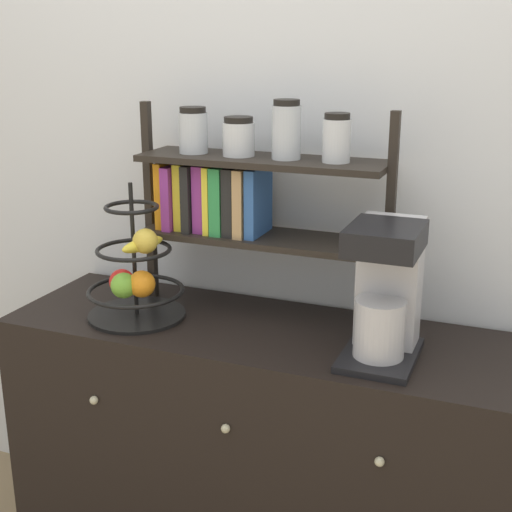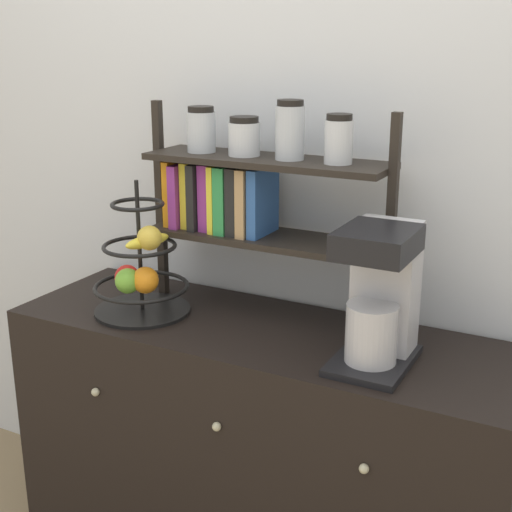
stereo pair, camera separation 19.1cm
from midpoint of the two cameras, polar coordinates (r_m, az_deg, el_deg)
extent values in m
cube|color=silver|center=(2.10, 6.54, 8.74)|extent=(7.00, 0.05, 2.60)
cube|color=black|center=(2.17, 2.92, -15.98)|extent=(1.44, 0.47, 0.83)
sphere|color=#B2AD8C|center=(2.06, -10.11, -10.73)|extent=(0.02, 0.02, 0.02)
sphere|color=#B2AD8C|center=(1.87, -0.17, -13.57)|extent=(0.02, 0.02, 0.02)
sphere|color=#B2AD8C|center=(1.75, 11.89, -16.41)|extent=(0.02, 0.02, 0.02)
cube|color=black|center=(1.81, 12.37, -8.24)|extent=(0.18, 0.26, 0.02)
cube|color=#B7B7BC|center=(1.81, 13.34, -2.38)|extent=(0.15, 0.10, 0.33)
cylinder|color=#B7B7BC|center=(1.76, 12.33, -6.11)|extent=(0.13, 0.13, 0.15)
cube|color=black|center=(1.69, 12.91, 1.04)|extent=(0.17, 0.21, 0.06)
cylinder|color=black|center=(2.10, -6.50, -4.38)|extent=(0.28, 0.28, 0.01)
cylinder|color=black|center=(2.04, -6.68, 0.75)|extent=(0.01, 0.01, 0.38)
torus|color=black|center=(2.08, -6.57, -2.49)|extent=(0.28, 0.28, 0.01)
torus|color=black|center=(2.04, -6.68, 0.75)|extent=(0.21, 0.21, 0.01)
torus|color=black|center=(2.01, -6.80, 4.10)|extent=(0.15, 0.15, 0.01)
sphere|color=red|center=(2.05, -7.66, -1.74)|extent=(0.07, 0.07, 0.07)
sphere|color=#6BAD33|center=(2.02, -7.58, -2.04)|extent=(0.07, 0.07, 0.07)
sphere|color=orange|center=(2.01, -6.17, -1.98)|extent=(0.08, 0.08, 0.08)
ellipsoid|color=yellow|center=(2.01, -6.00, 1.15)|extent=(0.08, 0.15, 0.04)
sphere|color=gold|center=(1.99, -5.82, 1.41)|extent=(0.07, 0.07, 0.07)
cube|color=black|center=(2.17, -5.16, 4.44)|extent=(0.02, 0.02, 0.60)
cube|color=black|center=(1.89, 13.60, 2.07)|extent=(0.02, 0.02, 0.60)
cube|color=black|center=(2.02, 3.53, 1.41)|extent=(0.70, 0.20, 0.02)
cube|color=black|center=(1.97, 3.65, 7.59)|extent=(0.70, 0.20, 0.02)
cube|color=orange|center=(2.13, -3.71, 5.15)|extent=(0.02, 0.13, 0.19)
cube|color=#8C338C|center=(2.12, -3.01, 4.97)|extent=(0.03, 0.16, 0.18)
cube|color=yellow|center=(2.10, -2.29, 4.99)|extent=(0.03, 0.13, 0.19)
cube|color=black|center=(2.08, -1.54, 4.91)|extent=(0.02, 0.16, 0.19)
cube|color=#8C338C|center=(2.07, -0.73, 4.82)|extent=(0.03, 0.13, 0.19)
cube|color=yellow|center=(2.06, -0.03, 4.74)|extent=(0.02, 0.15, 0.19)
cube|color=#2D8C47|center=(2.04, 0.70, 4.66)|extent=(0.03, 0.15, 0.19)
cube|color=black|center=(2.03, 1.60, 4.56)|extent=(0.03, 0.15, 0.19)
cube|color=tan|center=(2.01, 2.45, 4.46)|extent=(0.03, 0.16, 0.19)
cube|color=#2D599E|center=(2.00, 3.31, 4.36)|extent=(0.03, 0.15, 0.19)
cylinder|color=silver|center=(2.06, -1.71, 9.86)|extent=(0.08, 0.08, 0.11)
cylinder|color=black|center=(2.05, -1.73, 11.65)|extent=(0.07, 0.07, 0.02)
cylinder|color=silver|center=(1.99, 1.83, 9.31)|extent=(0.09, 0.09, 0.09)
cylinder|color=black|center=(1.99, 1.84, 10.85)|extent=(0.08, 0.08, 0.02)
cylinder|color=silver|center=(1.93, 5.61, 9.75)|extent=(0.08, 0.08, 0.14)
cylinder|color=black|center=(1.92, 5.68, 12.09)|extent=(0.07, 0.07, 0.02)
cylinder|color=silver|center=(1.89, 9.56, 8.96)|extent=(0.07, 0.07, 0.11)
cylinder|color=black|center=(1.88, 9.66, 10.90)|extent=(0.07, 0.07, 0.02)
camera|label=1|loc=(0.10, -87.14, 0.88)|focal=50.00mm
camera|label=2|loc=(0.10, 92.86, -0.88)|focal=50.00mm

